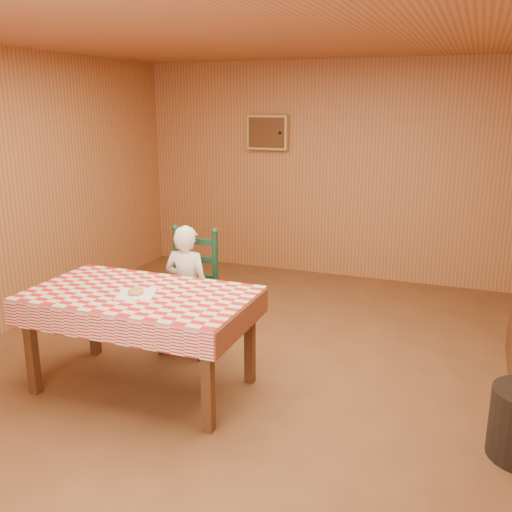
% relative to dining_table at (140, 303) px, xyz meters
% --- Properties ---
extents(ground, '(6.00, 6.00, 0.00)m').
position_rel_dining_table_xyz_m(ground, '(0.67, 0.43, -0.69)').
color(ground, brown).
rests_on(ground, ground).
extents(cabin_walls, '(5.10, 6.05, 2.65)m').
position_rel_dining_table_xyz_m(cabin_walls, '(0.67, 0.96, 1.14)').
color(cabin_walls, '#AB6C3D').
rests_on(cabin_walls, ground).
extents(dining_table, '(1.66, 0.96, 0.77)m').
position_rel_dining_table_xyz_m(dining_table, '(0.00, 0.00, 0.00)').
color(dining_table, '#522E16').
rests_on(dining_table, ground).
extents(ladder_chair, '(0.44, 0.40, 1.08)m').
position_rel_dining_table_xyz_m(ladder_chair, '(-0.00, 0.79, -0.18)').
color(ladder_chair, black).
rests_on(ladder_chair, ground).
extents(seated_child, '(0.41, 0.27, 1.12)m').
position_rel_dining_table_xyz_m(seated_child, '(0.00, 0.73, -0.13)').
color(seated_child, white).
rests_on(seated_child, ground).
extents(napkin, '(0.33, 0.33, 0.00)m').
position_rel_dining_table_xyz_m(napkin, '(0.00, -0.05, 0.08)').
color(napkin, white).
rests_on(napkin, dining_table).
extents(donut, '(0.13, 0.13, 0.04)m').
position_rel_dining_table_xyz_m(donut, '(0.00, -0.05, 0.11)').
color(donut, gold).
rests_on(donut, napkin).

